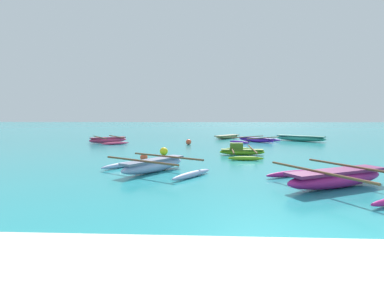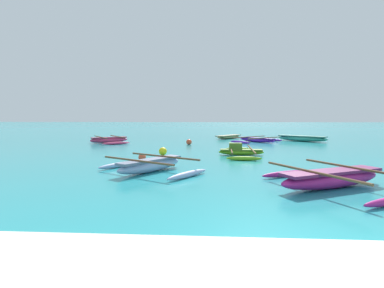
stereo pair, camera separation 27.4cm
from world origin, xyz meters
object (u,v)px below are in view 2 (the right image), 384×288
(moored_boat_3, at_px, (257,140))
(mooring_buoy_0, at_px, (189,142))
(moored_boat_6, at_px, (332,179))
(moored_boat_2, at_px, (229,137))
(moored_boat_0, at_px, (151,165))
(moored_boat_1, at_px, (302,138))
(mooring_buoy_1, at_px, (142,157))
(mooring_buoy_2, at_px, (163,151))
(moored_boat_5, at_px, (109,140))
(moored_boat_4, at_px, (240,151))

(moored_boat_3, xyz_separation_m, mooring_buoy_0, (-5.20, -2.66, 0.01))
(moored_boat_6, bearing_deg, moored_boat_2, 67.91)
(moored_boat_0, relative_size, moored_boat_3, 0.94)
(moored_boat_1, xyz_separation_m, mooring_buoy_1, (-10.52, -11.73, -0.09))
(moored_boat_3, height_order, mooring_buoy_0, moored_boat_3)
(moored_boat_2, height_order, moored_boat_3, moored_boat_3)
(mooring_buoy_1, bearing_deg, mooring_buoy_0, 79.37)
(moored_boat_0, bearing_deg, moored_boat_6, -77.88)
(mooring_buoy_2, bearing_deg, moored_boat_2, 71.68)
(moored_boat_6, bearing_deg, moored_boat_5, 101.15)
(mooring_buoy_0, height_order, mooring_buoy_1, mooring_buoy_0)
(moored_boat_0, xyz_separation_m, moored_boat_5, (-5.67, 11.98, -0.01))
(moored_boat_5, bearing_deg, moored_boat_1, -26.26)
(moored_boat_5, xyz_separation_m, moored_boat_6, (11.18, -14.10, 0.03))
(moored_boat_4, distance_m, moored_boat_6, 7.41)
(moored_boat_3, relative_size, mooring_buoy_1, 12.97)
(moored_boat_2, distance_m, moored_boat_3, 4.18)
(moored_boat_6, bearing_deg, moored_boat_0, 131.64)
(moored_boat_4, bearing_deg, mooring_buoy_0, 120.58)
(moored_boat_2, height_order, moored_boat_6, moored_boat_6)
(moored_boat_0, xyz_separation_m, mooring_buoy_0, (0.59, 10.74, -0.04))
(moored_boat_0, height_order, moored_boat_6, moored_boat_6)
(moored_boat_2, bearing_deg, mooring_buoy_0, -169.44)
(moored_boat_6, height_order, mooring_buoy_2, moored_boat_6)
(moored_boat_0, height_order, moored_boat_1, moored_boat_0)
(moored_boat_2, bearing_deg, moored_boat_3, -113.94)
(moored_boat_1, height_order, moored_boat_3, moored_boat_1)
(moored_boat_4, xyz_separation_m, mooring_buoy_0, (-3.10, 5.69, -0.01))
(mooring_buoy_2, bearing_deg, moored_boat_4, 5.19)
(moored_boat_6, bearing_deg, mooring_buoy_0, 83.68)
(moored_boat_6, height_order, mooring_buoy_0, moored_boat_6)
(moored_boat_0, height_order, moored_boat_2, moored_boat_0)
(moored_boat_3, bearing_deg, mooring_buoy_2, -76.74)
(moored_boat_2, xyz_separation_m, moored_boat_4, (-0.09, -12.01, 0.02))
(moored_boat_0, relative_size, mooring_buoy_0, 10.39)
(moored_boat_1, xyz_separation_m, moored_boat_5, (-15.25, -2.40, -0.03))
(moored_boat_2, xyz_separation_m, moored_boat_6, (1.74, -19.19, 0.08))
(moored_boat_0, bearing_deg, moored_boat_4, -2.94)
(mooring_buoy_1, bearing_deg, moored_boat_2, 71.93)
(moored_boat_0, bearing_deg, mooring_buoy_0, 30.06)
(moored_boat_3, xyz_separation_m, moored_boat_4, (-2.10, -8.34, 0.02))
(mooring_buoy_0, distance_m, mooring_buoy_1, 8.23)
(moored_boat_3, bearing_deg, moored_boat_4, -55.80)
(mooring_buoy_2, bearing_deg, mooring_buoy_1, -106.59)
(moored_boat_2, bearing_deg, moored_boat_0, -155.18)
(moored_boat_1, relative_size, moored_boat_3, 0.85)
(moored_boat_3, bearing_deg, moored_boat_1, 62.85)
(moored_boat_6, bearing_deg, mooring_buoy_1, 116.21)
(moored_boat_1, bearing_deg, moored_boat_0, -84.27)
(moored_boat_3, distance_m, moored_boat_5, 11.54)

